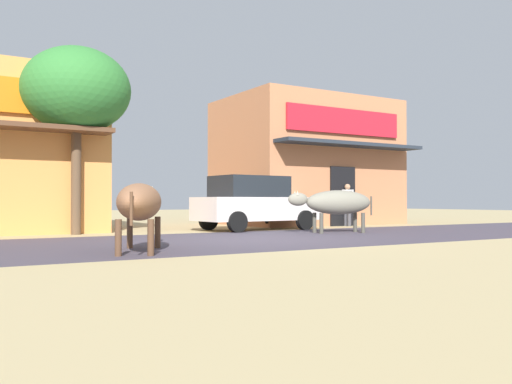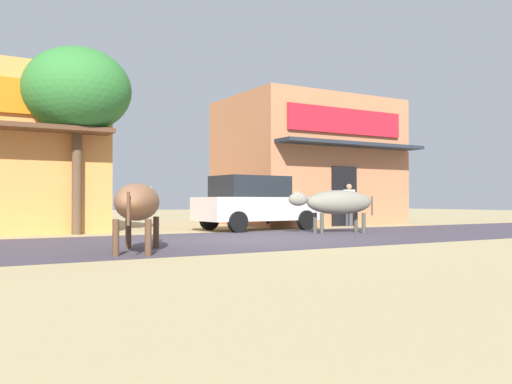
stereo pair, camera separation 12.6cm
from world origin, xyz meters
TOP-DOWN VIEW (x-y plane):
  - ground at (0.00, 0.00)m, footprint 80.00×80.00m
  - asphalt_road at (0.00, 0.00)m, footprint 72.00×5.76m
  - storefront_right_club at (6.23, 6.41)m, footprint 6.26×5.49m
  - roadside_tree at (-3.12, 3.91)m, footprint 2.83×2.83m
  - parked_hatchback_car at (2.08, 3.41)m, footprint 3.92×2.00m
  - cow_near_brown at (-3.30, -1.64)m, footprint 1.66×2.77m
  - cow_far_dark at (3.27, 0.95)m, footprint 2.51×1.13m
  - pedestrian_by_shop at (6.22, 3.94)m, footprint 0.48×0.61m

SIDE VIEW (x-z plane):
  - ground at x=0.00m, z-range 0.00..0.00m
  - asphalt_road at x=0.00m, z-range 0.00..0.00m
  - cow_far_dark at x=3.27m, z-range 0.25..1.43m
  - parked_hatchback_car at x=2.08m, z-range 0.02..1.66m
  - pedestrian_by_shop at x=6.22m, z-range 0.12..1.61m
  - cow_near_brown at x=-3.30m, z-range 0.26..1.47m
  - storefront_right_club at x=6.23m, z-range 0.01..4.77m
  - roadside_tree at x=-3.12m, z-range 1.33..6.29m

